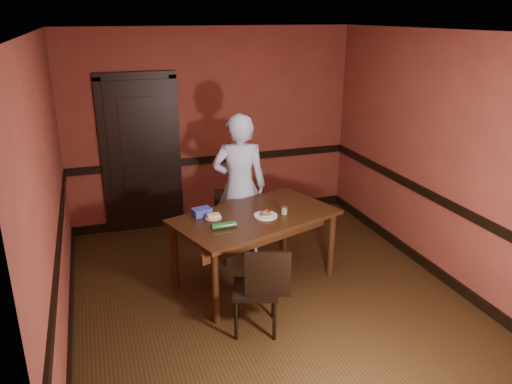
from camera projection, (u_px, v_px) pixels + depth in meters
floor at (266, 294)px, 5.37m from camera, size 4.00×4.50×0.01m
ceiling at (268, 31)px, 4.46m from camera, size 4.00×4.50×0.01m
wall_back at (213, 128)px, 6.92m from camera, size 4.00×0.02×2.70m
wall_front at (398, 287)px, 2.91m from camera, size 4.00×0.02×2.70m
wall_left at (50, 197)px, 4.32m from camera, size 0.02×4.50×2.70m
wall_right at (437, 157)px, 5.51m from camera, size 0.02×4.50×2.70m
dado_back at (214, 159)px, 7.06m from camera, size 4.00×0.03×0.10m
dado_left at (59, 244)px, 4.47m from camera, size 0.03×4.50×0.10m
dado_right at (431, 196)px, 5.66m from camera, size 0.03×4.50×0.10m
baseboard_back at (215, 214)px, 7.34m from camera, size 4.00×0.03×0.12m
baseboard_left at (71, 324)px, 4.76m from camera, size 0.03×4.50×0.12m
baseboard_right at (423, 262)px, 5.94m from camera, size 0.03×4.50×0.12m
door at (141, 152)px, 6.68m from camera, size 1.05×0.07×2.20m
dining_table at (255, 249)px, 5.50m from camera, size 1.94×1.47×0.81m
chair_far at (239, 227)px, 6.01m from camera, size 0.50×0.50×0.85m
chair_near at (255, 288)px, 4.64m from camera, size 0.52×0.52×0.88m
person at (240, 187)px, 5.99m from camera, size 0.73×0.57×1.77m
sandwich_plate at (266, 215)px, 5.32m from camera, size 0.25×0.25×0.06m
sauce_jar at (284, 210)px, 5.38m from camera, size 0.07×0.07×0.08m
cheese_saucer at (214, 217)px, 5.26m from camera, size 0.17×0.17×0.05m
food_tub at (202, 212)px, 5.33m from camera, size 0.22×0.17×0.08m
wrapped_veg at (224, 225)px, 5.01m from camera, size 0.26×0.08×0.07m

